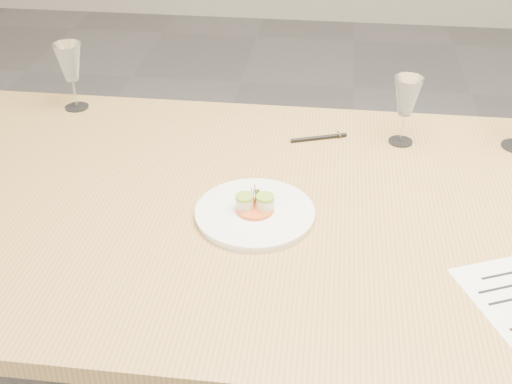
# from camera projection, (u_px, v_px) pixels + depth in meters

# --- Properties ---
(dining_table) EXTENTS (2.40, 1.00, 0.75)m
(dining_table) POSITION_uv_depth(u_px,v_px,m) (383.00, 237.00, 1.43)
(dining_table) COLOR tan
(dining_table) RESTS_ON ground
(dinner_plate) EXTENTS (0.26, 0.26, 0.07)m
(dinner_plate) POSITION_uv_depth(u_px,v_px,m) (255.00, 212.00, 1.38)
(dinner_plate) COLOR white
(dinner_plate) RESTS_ON dining_table
(ballpoint_pen) EXTENTS (0.15, 0.06, 0.01)m
(ballpoint_pen) POSITION_uv_depth(u_px,v_px,m) (319.00, 138.00, 1.67)
(ballpoint_pen) COLOR black
(ballpoint_pen) RESTS_ON dining_table
(wine_glass_0) EXTENTS (0.08, 0.08, 0.19)m
(wine_glass_0) POSITION_uv_depth(u_px,v_px,m) (70.00, 64.00, 1.75)
(wine_glass_0) COLOR white
(wine_glass_0) RESTS_ON dining_table
(wine_glass_1) EXTENTS (0.07, 0.07, 0.18)m
(wine_glass_1) POSITION_uv_depth(u_px,v_px,m) (407.00, 98.00, 1.59)
(wine_glass_1) COLOR white
(wine_glass_1) RESTS_ON dining_table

